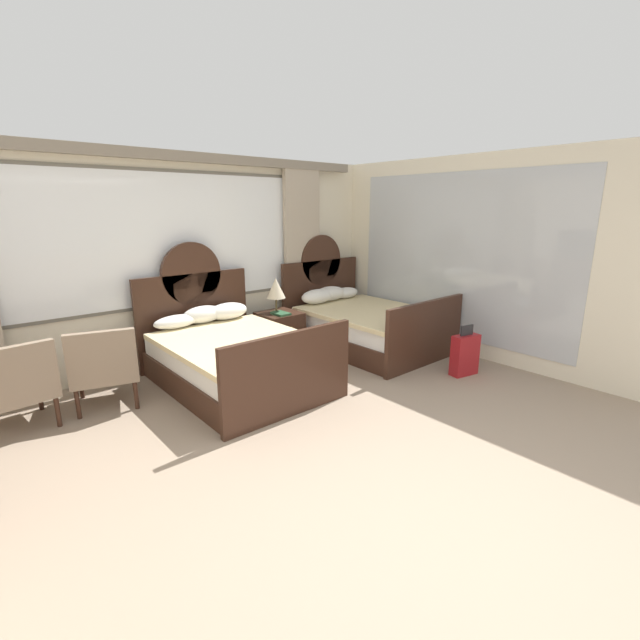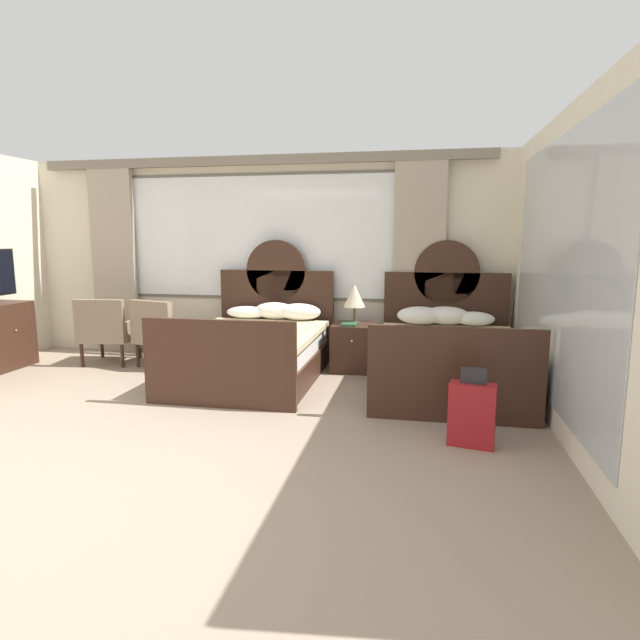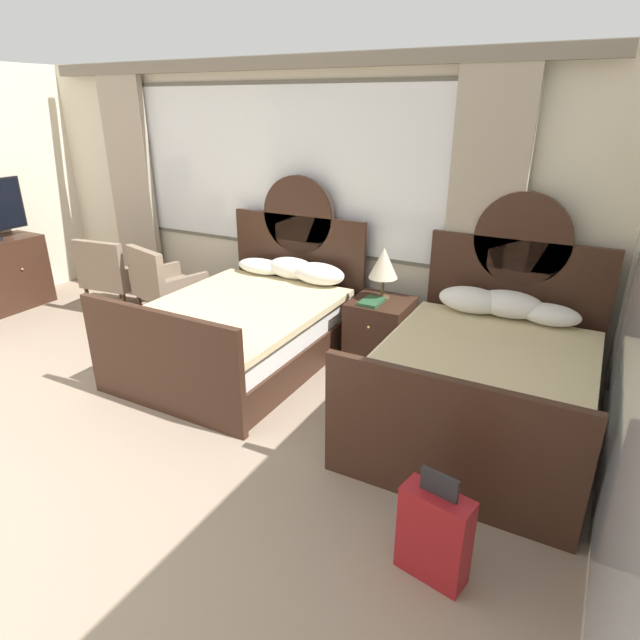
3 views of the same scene
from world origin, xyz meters
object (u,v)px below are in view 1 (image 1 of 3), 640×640
object	(u,v)px
bed_near_mirror	(363,324)
armchair_by_window_left	(104,366)
nightstand_between_beds	(280,332)
suitcase_on_floor	(465,355)
book_on_nightstand	(281,314)
armchair_by_window_centre	(14,385)
bed_near_window	(233,355)
table_lamp_on_nightstand	(276,289)

from	to	relation	value
bed_near_mirror	armchair_by_window_left	world-z (taller)	bed_near_mirror
bed_near_mirror	nightstand_between_beds	distance (m)	1.25
nightstand_between_beds	suitcase_on_floor	world-z (taller)	suitcase_on_floor
book_on_nightstand	armchair_by_window_left	distance (m)	2.37
armchair_by_window_left	armchair_by_window_centre	xyz separation A→B (m)	(-0.77, -0.00, 0.00)
bed_near_mirror	suitcase_on_floor	size ratio (longest dim) A/B	3.36
bed_near_mirror	armchair_by_window_centre	size ratio (longest dim) A/B	2.47
bed_near_window	armchair_by_window_centre	bearing A→B (deg)	171.67
bed_near_window	armchair_by_window_centre	world-z (taller)	bed_near_window
bed_near_mirror	armchair_by_window_centre	world-z (taller)	bed_near_mirror
bed_near_window	nightstand_between_beds	xyz separation A→B (m)	(1.09, 0.60, -0.06)
book_on_nightstand	table_lamp_on_nightstand	bearing A→B (deg)	76.27
bed_near_window	suitcase_on_floor	size ratio (longest dim) A/B	3.36
bed_near_mirror	book_on_nightstand	world-z (taller)	bed_near_mirror
book_on_nightstand	armchair_by_window_centre	size ratio (longest dim) A/B	0.30
table_lamp_on_nightstand	armchair_by_window_left	xyz separation A→B (m)	(-2.40, -0.34, -0.46)
armchair_by_window_left	suitcase_on_floor	world-z (taller)	armchair_by_window_left
bed_near_window	nightstand_between_beds	distance (m)	1.25
armchair_by_window_centre	table_lamp_on_nightstand	bearing A→B (deg)	6.15
bed_near_window	armchair_by_window_left	bearing A→B (deg)	166.81
armchair_by_window_centre	nightstand_between_beds	bearing A→B (deg)	5.26
nightstand_between_beds	table_lamp_on_nightstand	bearing A→B (deg)	104.58
table_lamp_on_nightstand	book_on_nightstand	distance (m)	0.36
table_lamp_on_nightstand	armchair_by_window_centre	bearing A→B (deg)	-173.85
nightstand_between_beds	suitcase_on_floor	size ratio (longest dim) A/B	0.91
bed_near_mirror	table_lamp_on_nightstand	xyz separation A→B (m)	(-1.11, 0.64, 0.57)
table_lamp_on_nightstand	armchair_by_window_left	size ratio (longest dim) A/B	0.56
nightstand_between_beds	armchair_by_window_centre	distance (m)	3.20
nightstand_between_beds	book_on_nightstand	size ratio (longest dim) A/B	2.22
bed_near_window	nightstand_between_beds	world-z (taller)	bed_near_window
bed_near_mirror	suitcase_on_floor	world-z (taller)	bed_near_mirror
nightstand_between_beds	armchair_by_window_left	size ratio (longest dim) A/B	0.67
table_lamp_on_nightstand	bed_near_window	bearing A→B (deg)	-149.07
armchair_by_window_left	bed_near_mirror	bearing A→B (deg)	-4.97
bed_near_window	armchair_by_window_left	distance (m)	1.36
bed_near_window	book_on_nightstand	bearing A→B (deg)	25.22
bed_near_mirror	armchair_by_window_left	xyz separation A→B (m)	(-3.51, 0.31, 0.11)
bed_near_mirror	armchair_by_window_left	size ratio (longest dim) A/B	2.47
bed_near_window	table_lamp_on_nightstand	distance (m)	1.39
bed_near_mirror	suitcase_on_floor	bearing A→B (deg)	-86.00
armchair_by_window_left	nightstand_between_beds	bearing A→B (deg)	6.87
armchair_by_window_left	suitcase_on_floor	bearing A→B (deg)	-28.06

